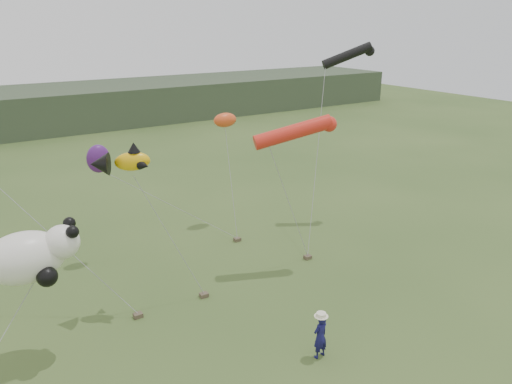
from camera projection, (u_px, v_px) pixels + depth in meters
ground at (282, 357)px, 16.95m from camera, size 120.00×120.00×0.00m
headland at (0, 113)px, 50.28m from camera, size 90.00×13.00×4.00m
festival_attendant at (320, 336)px, 16.71m from camera, size 0.63×0.45×1.62m
sandbag_anchors at (190, 294)px, 20.63m from camera, size 15.37×7.02×0.17m
fish_kite at (120, 162)px, 17.84m from camera, size 2.30×1.51×1.10m
tube_kites at (319, 102)px, 22.80m from camera, size 9.30×5.30×4.13m
panda_kite at (31, 256)px, 15.74m from camera, size 2.96×1.91×1.84m
misc_kites at (160, 140)px, 24.13m from camera, size 8.30×1.84×1.85m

